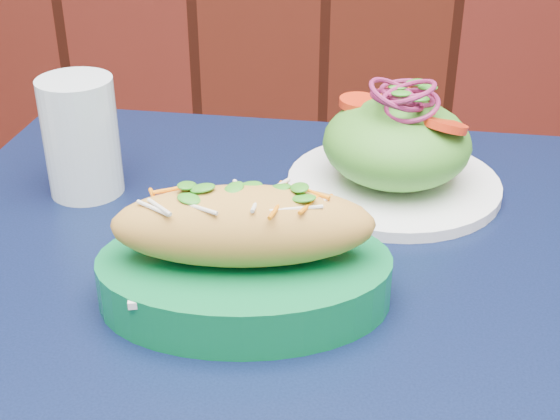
{
  "coord_description": "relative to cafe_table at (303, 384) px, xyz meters",
  "views": [
    {
      "loc": [
        0.23,
        0.67,
        1.14
      ],
      "look_at": [
        0.24,
        1.26,
        0.81
      ],
      "focal_mm": 50.0,
      "sensor_mm": 36.0,
      "label": 1
    }
  ],
  "objects": [
    {
      "name": "cafe_table",
      "position": [
        0.0,
        0.0,
        0.0
      ],
      "size": [
        0.92,
        0.92,
        0.75
      ],
      "rotation": [
        0.0,
        0.0,
        -0.17
      ],
      "color": "black",
      "rests_on": "ground"
    },
    {
      "name": "water_glass",
      "position": [
        -0.22,
        0.21,
        0.15
      ],
      "size": [
        0.08,
        0.08,
        0.13
      ],
      "primitive_type": "cylinder",
      "color": "silver",
      "rests_on": "cafe_table"
    },
    {
      "name": "banh_mi_basket",
      "position": [
        -0.05,
        0.01,
        0.13
      ],
      "size": [
        0.25,
        0.16,
        0.11
      ],
      "rotation": [
        0.0,
        0.0,
        -0.0
      ],
      "color": "#096B35",
      "rests_on": "cafe_table"
    },
    {
      "name": "salad_plate",
      "position": [
        0.1,
        0.21,
        0.13
      ],
      "size": [
        0.23,
        0.23,
        0.12
      ],
      "rotation": [
        0.0,
        0.0,
        0.15
      ],
      "color": "white",
      "rests_on": "cafe_table"
    }
  ]
}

